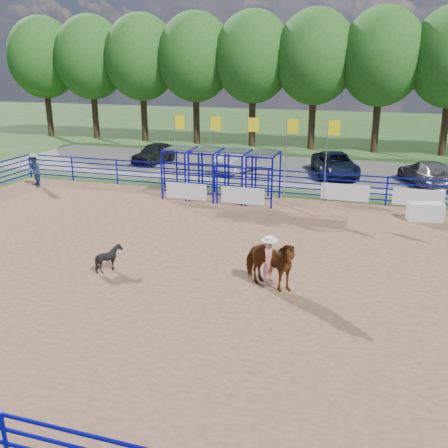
{
  "coord_description": "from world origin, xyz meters",
  "views": [
    {
      "loc": [
        5.47,
        -15.33,
        6.91
      ],
      "look_at": [
        0.35,
        1.0,
        1.3
      ],
      "focal_mm": 40.0,
      "sensor_mm": 36.0,
      "label": 1
    }
  ],
  "objects": [
    {
      "name": "car_a",
      "position": [
        -9.72,
        16.7,
        0.71
      ],
      "size": [
        2.29,
        4.34,
        1.41
      ],
      "primitive_type": "imported",
      "rotation": [
        0.0,
        0.0,
        -0.16
      ],
      "color": "black",
      "rests_on": "gravel_strip"
    },
    {
      "name": "arena_dirt",
      "position": [
        0.0,
        0.0,
        0.01
      ],
      "size": [
        30.0,
        20.0,
        0.02
      ],
      "primitive_type": "cube",
      "color": "#94674A",
      "rests_on": "ground"
    },
    {
      "name": "ground",
      "position": [
        0.0,
        0.0,
        0.0
      ],
      "size": [
        120.0,
        120.0,
        0.0
      ],
      "primitive_type": "plane",
      "color": "#335421",
      "rests_on": "ground"
    },
    {
      "name": "horse_and_rider",
      "position": [
        2.49,
        -1.11,
        0.95
      ],
      "size": [
        2.24,
        1.6,
        2.44
      ],
      "color": "brown",
      "rests_on": "arena_dirt"
    },
    {
      "name": "spectator_cowboy",
      "position": [
        -13.28,
        8.18,
        0.94
      ],
      "size": [
        1.1,
        1.06,
        1.84
      ],
      "color": "navy",
      "rests_on": "arena_dirt"
    },
    {
      "name": "calf",
      "position": [
        -3.04,
        -1.35,
        0.48
      ],
      "size": [
        1.0,
        0.93,
        0.92
      ],
      "primitive_type": "imported",
      "rotation": [
        0.0,
        0.0,
        1.83
      ],
      "color": "black",
      "rests_on": "arena_dirt"
    },
    {
      "name": "treeline",
      "position": [
        0.0,
        26.0,
        7.53
      ],
      "size": [
        56.4,
        6.4,
        11.24
      ],
      "color": "#3F2B19",
      "rests_on": "ground"
    },
    {
      "name": "perimeter_fence",
      "position": [
        0.0,
        0.0,
        0.75
      ],
      "size": [
        30.1,
        20.1,
        1.5
      ],
      "color": "#0808AF",
      "rests_on": "ground"
    },
    {
      "name": "announcer_table",
      "position": [
        7.7,
        8.01,
        0.42
      ],
      "size": [
        1.63,
        1.04,
        0.8
      ],
      "primitive_type": "cube",
      "rotation": [
        0.0,
        0.0,
        0.24
      ],
      "color": "silver",
      "rests_on": "arena_dirt"
    },
    {
      "name": "car_c",
      "position": [
        2.89,
        16.22,
        0.73
      ],
      "size": [
        3.72,
        5.66,
        1.45
      ],
      "primitive_type": "imported",
      "rotation": [
        0.0,
        0.0,
        0.27
      ],
      "color": "black",
      "rests_on": "gravel_strip"
    },
    {
      "name": "car_d",
      "position": [
        8.26,
        15.28,
        0.72
      ],
      "size": [
        3.63,
        5.27,
        1.42
      ],
      "primitive_type": "imported",
      "rotation": [
        0.0,
        0.0,
        3.51
      ],
      "color": "#4F4F51",
      "rests_on": "gravel_strip"
    },
    {
      "name": "chute_assembly",
      "position": [
        -1.9,
        8.84,
        1.26
      ],
      "size": [
        19.32,
        2.41,
        4.2
      ],
      "color": "#0808AF",
      "rests_on": "ground"
    },
    {
      "name": "car_b",
      "position": [
        -3.15,
        15.56,
        0.69
      ],
      "size": [
        2.68,
        4.36,
        1.36
      ],
      "primitive_type": "imported",
      "rotation": [
        0.0,
        0.0,
        2.82
      ],
      "color": "gray",
      "rests_on": "gravel_strip"
    },
    {
      "name": "gravel_strip",
      "position": [
        0.0,
        17.0,
        0.01
      ],
      "size": [
        40.0,
        10.0,
        0.01
      ],
      "primitive_type": "cube",
      "color": "slate",
      "rests_on": "ground"
    }
  ]
}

